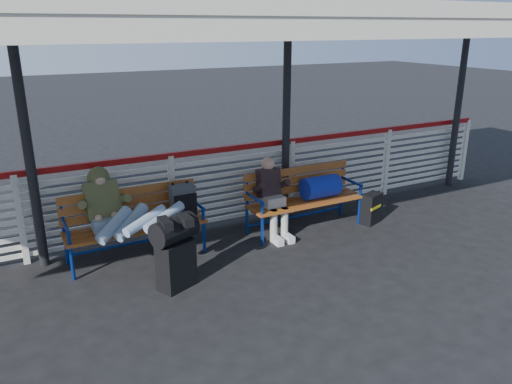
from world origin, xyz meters
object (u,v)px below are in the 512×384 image
traveler_man (129,216)px  companion_person (272,197)px  luggage_stack (175,250)px  suitcase_side (371,208)px  bench_left (149,213)px  bench_right (311,190)px

traveler_man → companion_person: traveler_man is taller
luggage_stack → suitcase_side: 3.40m
bench_left → bench_right: 2.43m
luggage_stack → traveler_man: bearing=93.2°
bench_right → traveler_man: 2.77m
traveler_man → suitcase_side: size_ratio=3.43×
bench_right → suitcase_side: 1.04m
traveler_man → suitcase_side: (3.69, -0.17, -0.49)m
traveler_man → companion_person: (2.09, 0.13, -0.13)m
luggage_stack → companion_person: (1.75, 0.82, 0.12)m
luggage_stack → traveler_man: traveler_man is taller
luggage_stack → companion_person: companion_person is taller
companion_person → traveler_man: bearing=-176.4°
bench_left → bench_right: size_ratio=1.00×
bench_left → suitcase_side: 3.41m
suitcase_side → luggage_stack: bearing=168.4°
traveler_man → bench_left: bearing=45.6°
luggage_stack → bench_right: bench_right is taller
companion_person → suitcase_side: size_ratio=2.40×
bench_left → companion_person: 1.77m
bench_left → traveler_man: size_ratio=1.10×
bench_left → companion_person: size_ratio=1.57×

